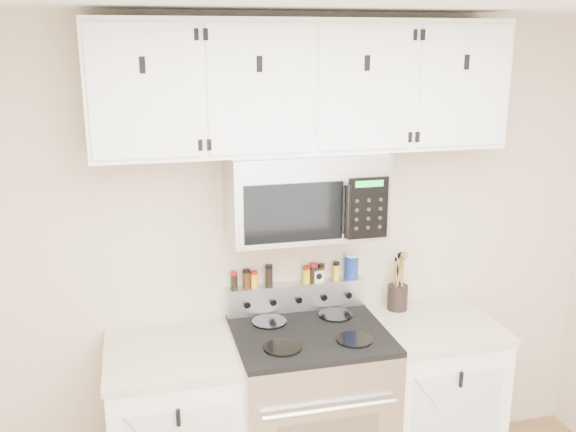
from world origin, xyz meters
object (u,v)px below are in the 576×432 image
(microwave, at_px, (305,194))
(utensil_crock, at_px, (398,295))
(range, at_px, (310,412))
(salt_canister, at_px, (351,266))

(microwave, relative_size, utensil_crock, 2.34)
(microwave, bearing_deg, range, -90.23)
(microwave, relative_size, salt_canister, 5.46)
(utensil_crock, distance_m, salt_canister, 0.31)
(range, height_order, salt_canister, salt_canister)
(microwave, xyz_separation_m, utensil_crock, (0.56, 0.09, -0.63))
(utensil_crock, bearing_deg, range, -159.06)
(microwave, height_order, utensil_crock, microwave)
(range, distance_m, salt_canister, 0.80)
(range, relative_size, salt_canister, 7.91)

